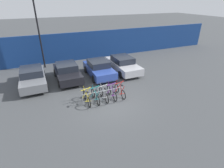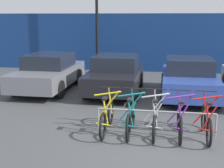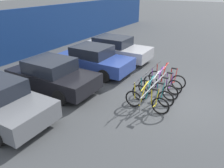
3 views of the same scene
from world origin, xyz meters
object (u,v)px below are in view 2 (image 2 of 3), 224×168
bicycle_teal (131,119)px  bicycle_yellow (107,117)px  bicycle_silver (155,120)px  car_black (115,74)px  bicycle_red (206,123)px  car_blue (189,78)px  bicycle_purple (180,121)px  car_grey (49,72)px  bike_rack (156,114)px

bicycle_teal → bicycle_yellow: bearing=-178.7°
bicycle_silver → car_black: 4.47m
bicycle_red → car_blue: (-0.16, 3.86, 0.31)m
bicycle_purple → car_grey: size_ratio=0.41×
bicycle_yellow → car_black: (-0.44, 4.15, 0.31)m
bicycle_silver → car_blue: car_blue is taller
bike_rack → bicycle_yellow: bicycle_yellow is taller
bicycle_silver → car_black: car_black is taller
bicycle_teal → car_black: 4.29m
bicycle_silver → car_black: (-1.63, 4.15, 0.31)m
bicycle_red → car_blue: size_ratio=0.43×
car_blue → car_black: bearing=173.8°
bike_rack → car_grey: (-4.28, 4.02, 0.22)m
bicycle_silver → bicycle_yellow: bearing=179.0°
bike_rack → bicycle_purple: bicycle_purple is taller
bike_rack → bicycle_purple: (0.58, -0.15, -0.10)m
bicycle_yellow → bicycle_purple: 1.77m
car_blue → bicycle_silver: bearing=-105.1°
bicycle_teal → bicycle_red: 1.79m
bike_rack → car_black: (-1.64, 4.00, 0.22)m
bicycle_purple → car_blue: size_ratio=0.43×
bike_rack → bicycle_yellow: (-1.19, -0.15, -0.10)m
bike_rack → bicycle_red: size_ratio=1.71×
bicycle_purple → bicycle_silver: bearing=-178.6°
bicycle_yellow → bicycle_teal: 0.60m
bicycle_teal → bicycle_red: same height
bicycle_red → car_black: (-2.83, 4.15, 0.31)m
bicycle_silver → bicycle_red: (1.20, 0.00, 0.00)m
bike_rack → bicycle_purple: size_ratio=1.71×
bicycle_silver → car_blue: size_ratio=0.43×
bicycle_purple → bicycle_red: bearing=1.4°
bicycle_yellow → car_blue: car_blue is taller
bike_rack → car_blue: 3.86m
car_grey → bicycle_silver: bearing=-44.3°
bicycle_red → car_blue: car_blue is taller
bicycle_yellow → bicycle_silver: size_ratio=1.00×
bike_rack → bicycle_teal: (-0.60, -0.15, -0.10)m
bicycle_teal → bicycle_silver: 0.59m
car_black → bicycle_teal: bearing=-75.9°
car_blue → bicycle_red: bearing=-87.6°
bicycle_red → car_grey: size_ratio=0.41×
car_grey → bicycle_red: bearing=-37.3°
car_grey → car_black: (2.65, -0.02, -0.00)m
car_grey → car_blue: 5.33m
car_grey → car_blue: (5.32, -0.31, -0.00)m
bicycle_red → car_blue: 3.88m
car_black → car_blue: 2.69m
bicycle_purple → bicycle_red: size_ratio=1.00×
bicycle_teal → car_grey: size_ratio=0.41×
bicycle_purple → car_black: bearing=119.5°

